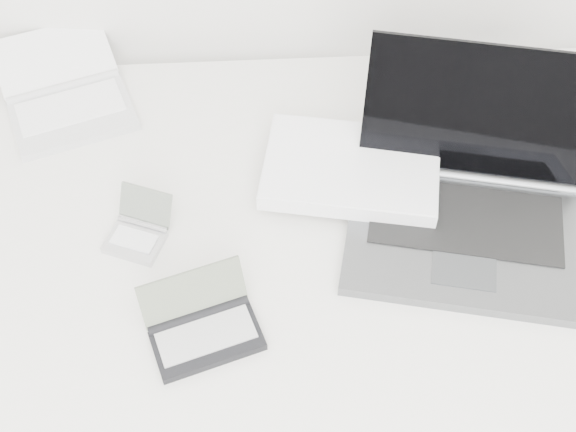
{
  "coord_description": "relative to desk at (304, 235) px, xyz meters",
  "views": [
    {
      "loc": [
        -0.07,
        0.73,
        1.8
      ],
      "look_at": [
        -0.03,
        1.51,
        0.79
      ],
      "focal_mm": 50.0,
      "sensor_mm": 36.0,
      "label": 1
    }
  ],
  "objects": [
    {
      "name": "desk",
      "position": [
        0.0,
        0.0,
        0.0
      ],
      "size": [
        1.6,
        0.8,
        0.73
      ],
      "color": "white",
      "rests_on": "ground"
    },
    {
      "name": "laptop_large",
      "position": [
        0.2,
        0.02,
        0.09
      ],
      "size": [
        0.57,
        0.44,
        0.25
      ],
      "rotation": [
        0.0,
        0.0,
        -0.22
      ],
      "color": "#5B5D60",
      "rests_on": "desk"
    },
    {
      "name": "netbook_open_white",
      "position": [
        -0.43,
        0.29,
        0.06
      ],
      "size": [
        0.3,
        0.34,
        0.06
      ],
      "rotation": [
        0.0,
        0.0,
        0.33
      ],
      "color": "silver",
      "rests_on": "desk"
    },
    {
      "name": "pda_silver",
      "position": [
        -0.27,
        -0.02,
        0.06
      ],
      "size": [
        0.12,
        0.13,
        0.07
      ],
      "rotation": [
        0.0,
        0.0,
        -0.39
      ],
      "color": "silver",
      "rests_on": "desk"
    },
    {
      "name": "palmtop_charcoal",
      "position": [
        -0.17,
        -0.21,
        0.06
      ],
      "size": [
        0.19,
        0.17,
        0.08
      ],
      "rotation": [
        0.0,
        0.0,
        0.31
      ],
      "color": "black",
      "rests_on": "desk"
    }
  ]
}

